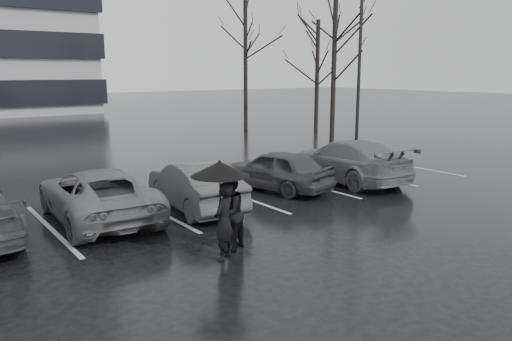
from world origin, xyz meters
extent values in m
plane|color=black|center=(0.00, 0.00, 0.00)|extent=(160.00, 160.00, 0.00)
imported|color=black|center=(2.04, 2.50, 0.66)|extent=(2.48, 4.17, 1.33)
imported|color=#29292B|center=(-1.21, 2.03, 0.68)|extent=(1.88, 4.23, 1.35)
imported|color=#48484A|center=(-3.77, 2.60, 0.68)|extent=(2.51, 4.98, 1.35)
imported|color=#48484A|center=(4.87, 2.06, 0.73)|extent=(2.49, 5.21, 1.47)
imported|color=black|center=(-2.64, -1.73, 0.81)|extent=(0.71, 0.64, 1.62)
imported|color=black|center=(-2.26, -1.33, 0.84)|extent=(1.03, 0.96, 1.68)
cylinder|color=black|center=(-2.58, -1.49, 0.87)|extent=(0.03, 0.03, 1.75)
cone|color=black|center=(-2.58, -1.49, 1.86)|extent=(1.20, 1.20, 0.31)
sphere|color=black|center=(-2.58, -1.49, 2.01)|extent=(0.05, 0.05, 0.05)
cylinder|color=#9C9C9F|center=(9.96, 6.29, 0.10)|extent=(0.48, 0.48, 0.19)
cylinder|color=black|center=(9.96, 6.29, 4.28)|extent=(0.15, 0.15, 8.55)
cube|color=#B1B1B3|center=(-5.00, 2.50, 0.00)|extent=(0.12, 5.00, 0.00)
cube|color=#B1B1B3|center=(-2.20, 2.50, 0.00)|extent=(0.12, 5.00, 0.00)
cube|color=#B1B1B3|center=(0.60, 2.50, 0.00)|extent=(0.12, 5.00, 0.00)
cube|color=#B1B1B3|center=(3.40, 2.50, 0.00)|extent=(0.12, 5.00, 0.00)
cube|color=#B1B1B3|center=(6.20, 2.50, 0.00)|extent=(0.12, 5.00, 0.00)
cube|color=#B1B1B3|center=(9.00, 2.50, 0.00)|extent=(0.12, 5.00, 0.00)
cylinder|color=black|center=(12.00, 10.00, 4.00)|extent=(0.26, 0.26, 8.00)
cylinder|color=black|center=(14.50, 14.00, 3.50)|extent=(0.26, 0.26, 7.00)
cylinder|color=black|center=(11.00, 17.00, 4.25)|extent=(0.26, 0.26, 8.50)
camera|label=1|loc=(-7.85, -9.96, 3.80)|focal=35.00mm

